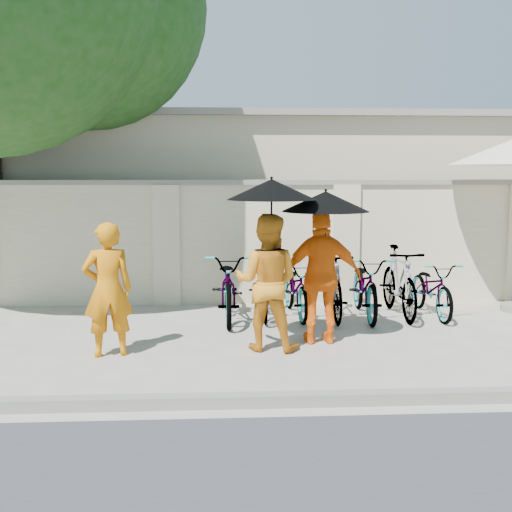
{
  "coord_description": "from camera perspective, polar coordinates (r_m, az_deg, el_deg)",
  "views": [
    {
      "loc": [
        -0.12,
        -7.56,
        2.23
      ],
      "look_at": [
        0.36,
        0.9,
        1.1
      ],
      "focal_mm": 45.0,
      "sensor_mm": 36.0,
      "label": 1
    }
  ],
  "objects": [
    {
      "name": "ground",
      "position": [
        7.88,
        -2.29,
        -8.84
      ],
      "size": [
        80.0,
        80.0,
        0.0
      ],
      "primitive_type": "plane",
      "color": "#ACA695"
    },
    {
      "name": "kerb",
      "position": [
        6.25,
        -2.02,
        -12.72
      ],
      "size": [
        40.0,
        0.16,
        0.12
      ],
      "primitive_type": "cube",
      "color": "slate",
      "rests_on": "ground"
    },
    {
      "name": "compound_wall",
      "position": [
        10.89,
        2.65,
        1.1
      ],
      "size": [
        20.0,
        0.3,
        2.0
      ],
      "primitive_type": "cube",
      "color": "beige",
      "rests_on": "ground"
    },
    {
      "name": "building_behind",
      "position": [
        14.73,
        5.02,
        5.11
      ],
      "size": [
        14.0,
        6.0,
        3.2
      ],
      "primitive_type": "cube",
      "color": "#B8AD9B",
      "rests_on": "ground"
    },
    {
      "name": "monk_left",
      "position": [
        7.9,
        -13.04,
        -2.92
      ],
      "size": [
        0.68,
        0.54,
        1.63
      ],
      "primitive_type": "imported",
      "rotation": [
        0.0,
        0.0,
        3.42
      ],
      "color": "orange",
      "rests_on": "ground"
    },
    {
      "name": "monk_center",
      "position": [
        7.98,
        0.96,
        -2.33
      ],
      "size": [
        0.97,
        0.84,
        1.71
      ],
      "primitive_type": "imported",
      "rotation": [
        0.0,
        0.0,
        2.88
      ],
      "color": "orange",
      "rests_on": "ground"
    },
    {
      "name": "parasol_center",
      "position": [
        7.79,
        1.39,
        5.94
      ],
      "size": [
        1.09,
        1.09,
        1.16
      ],
      "color": "black",
      "rests_on": "ground"
    },
    {
      "name": "monk_right",
      "position": [
        8.31,
        5.88,
        -1.86
      ],
      "size": [
        1.03,
        0.45,
        1.74
      ],
      "primitive_type": "imported",
      "rotation": [
        0.0,
        0.0,
        3.17
      ],
      "color": "orange",
      "rests_on": "ground"
    },
    {
      "name": "parasol_right",
      "position": [
        8.13,
        6.21,
        4.85
      ],
      "size": [
        1.11,
        1.11,
        0.99
      ],
      "color": "black",
      "rests_on": "ground"
    },
    {
      "name": "bike_0",
      "position": [
        9.64,
        -2.43,
        -2.65
      ],
      "size": [
        0.7,
        1.98,
        1.04
      ],
      "primitive_type": "imported",
      "rotation": [
        0.0,
        0.0,
        0.01
      ],
      "color": "gray",
      "rests_on": "ground"
    },
    {
      "name": "bike_1",
      "position": [
        9.74,
        0.64,
        -2.78
      ],
      "size": [
        0.46,
        1.59,
        0.95
      ],
      "primitive_type": "imported",
      "rotation": [
        0.0,
        0.0,
        -0.01
      ],
      "color": "gray",
      "rests_on": "ground"
    },
    {
      "name": "bike_2",
      "position": [
        9.88,
        3.63,
        -2.85
      ],
      "size": [
        0.71,
        1.72,
        0.88
      ],
      "primitive_type": "imported",
      "rotation": [
        0.0,
        0.0,
        0.07
      ],
      "color": "gray",
      "rests_on": "ground"
    },
    {
      "name": "bike_3",
      "position": [
        9.8,
        6.77,
        -2.46
      ],
      "size": [
        0.53,
        1.77,
        1.06
      ],
      "primitive_type": "imported",
      "rotation": [
        0.0,
        0.0,
        -0.02
      ],
      "color": "gray",
      "rests_on": "ground"
    },
    {
      "name": "bike_4",
      "position": [
        9.91,
        9.73,
        -2.67
      ],
      "size": [
        0.73,
        1.87,
        0.97
      ],
      "primitive_type": "imported",
      "rotation": [
        0.0,
        0.0,
        -0.05
      ],
      "color": "gray",
      "rests_on": "ground"
    },
    {
      "name": "bike_5",
      "position": [
        10.06,
        12.6,
        -2.25
      ],
      "size": [
        0.52,
        1.8,
        1.08
      ],
      "primitive_type": "imported",
      "rotation": [
        0.0,
        0.0,
        0.0
      ],
      "color": "gray",
      "rests_on": "ground"
    },
    {
      "name": "bike_6",
      "position": [
        10.24,
        15.38,
        -2.79
      ],
      "size": [
        0.65,
        1.67,
        0.86
      ],
      "primitive_type": "imported",
      "rotation": [
        0.0,
        0.0,
        0.05
      ],
      "color": "gray",
      "rests_on": "ground"
    }
  ]
}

